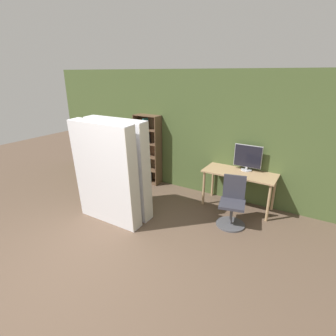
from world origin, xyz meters
TOP-DOWN VIEW (x-y plane):
  - ground_plane at (0.00, 0.00)m, footprint 16.00×16.00m
  - wall_back at (0.00, 3.36)m, footprint 8.00×0.06m
  - desk at (1.30, 3.02)m, footprint 1.41×0.61m
  - monitor at (1.38, 3.20)m, footprint 0.55×0.22m
  - office_chair at (1.41, 2.34)m, footprint 0.53×0.53m
  - bookshelf at (-1.12, 3.20)m, footprint 0.64×0.30m
  - mattress_near at (-0.58, 1.25)m, footprint 1.29×0.34m
  - mattress_far at (-0.58, 1.60)m, footprint 1.29×0.33m

SIDE VIEW (x-z plane):
  - ground_plane at x=0.00m, z-range 0.00..0.00m
  - office_chair at x=1.41m, z-range -0.09..0.81m
  - desk at x=1.30m, z-range 0.28..1.05m
  - bookshelf at x=-1.12m, z-range -0.03..1.66m
  - mattress_far at x=-0.58m, z-range 0.00..1.87m
  - mattress_near at x=-0.58m, z-range 0.00..1.87m
  - monitor at x=1.38m, z-range 0.78..1.30m
  - wall_back at x=0.00m, z-range 0.00..2.70m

